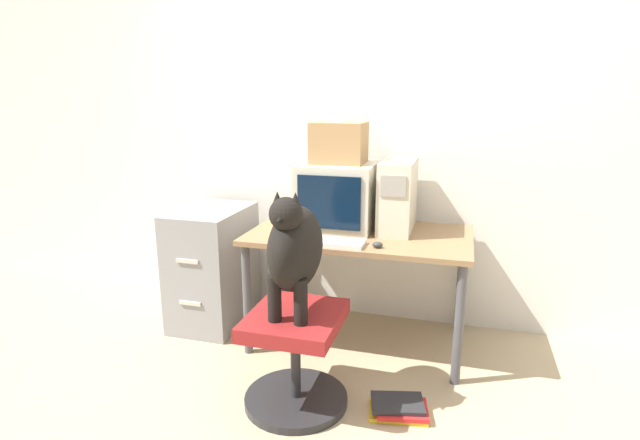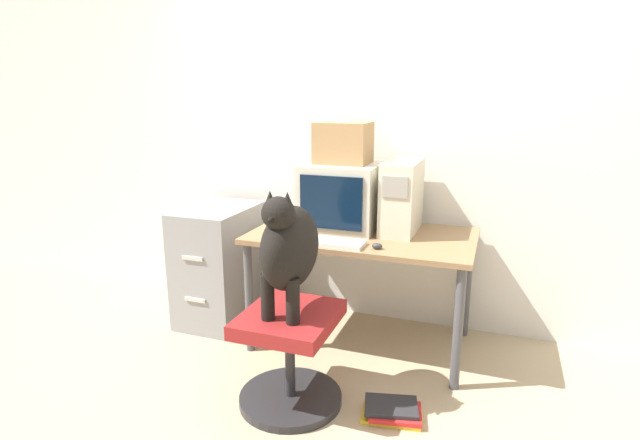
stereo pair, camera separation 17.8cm
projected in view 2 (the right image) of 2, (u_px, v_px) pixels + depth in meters
ground_plane at (343, 372)px, 2.78m from camera, size 12.00×12.00×0.00m
wall_back at (383, 126)px, 3.19m from camera, size 8.00×0.05×2.60m
desk at (362, 247)px, 2.96m from camera, size 1.29×0.74×0.70m
crt_monitor at (343, 196)px, 3.04m from camera, size 0.45×0.46×0.39m
pc_tower at (402, 196)px, 2.94m from camera, size 0.19×0.45×0.42m
keyboard at (324, 241)px, 2.74m from camera, size 0.44×0.15×0.03m
computer_mouse at (377, 246)px, 2.64m from camera, size 0.06×0.04×0.03m
office_chair at (290, 353)px, 2.44m from camera, size 0.51×0.51×0.49m
dog at (289, 247)px, 2.32m from camera, size 0.23×0.46×0.61m
filing_cabinet at (220, 264)px, 3.36m from camera, size 0.42×0.62×0.78m
cardboard_box at (343, 143)px, 2.97m from camera, size 0.31×0.26×0.25m
book_stack_floor at (393, 411)px, 2.38m from camera, size 0.31×0.24×0.06m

